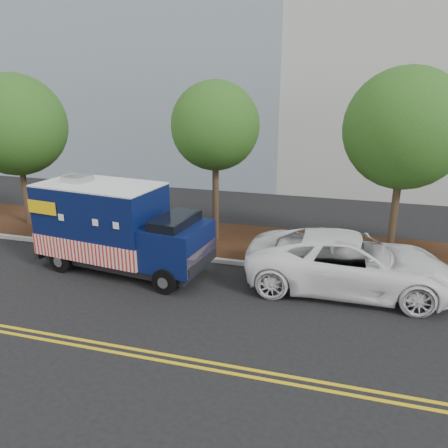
# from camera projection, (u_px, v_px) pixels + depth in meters

# --- Properties ---
(ground) EXTENTS (120.00, 120.00, 0.00)m
(ground) POSITION_uv_depth(u_px,v_px,m) (163.00, 272.00, 15.27)
(ground) COLOR black
(ground) RESTS_ON ground
(curb) EXTENTS (120.00, 0.18, 0.15)m
(curb) POSITION_uv_depth(u_px,v_px,m) (178.00, 256.00, 16.53)
(curb) COLOR #9E9E99
(curb) RESTS_ON ground
(mulch_strip) EXTENTS (120.00, 4.00, 0.15)m
(mulch_strip) POSITION_uv_depth(u_px,v_px,m) (196.00, 238.00, 18.45)
(mulch_strip) COLOR black
(mulch_strip) RESTS_ON ground
(centerline_near) EXTENTS (120.00, 0.10, 0.01)m
(centerline_near) POSITION_uv_depth(u_px,v_px,m) (94.00, 342.00, 11.21)
(centerline_near) COLOR gold
(centerline_near) RESTS_ON ground
(centerline_far) EXTENTS (120.00, 0.10, 0.01)m
(centerline_far) POSITION_uv_depth(u_px,v_px,m) (88.00, 347.00, 10.98)
(centerline_far) COLOR gold
(centerline_far) RESTS_ON ground
(tree_a) EXTENTS (4.32, 4.32, 6.74)m
(tree_a) POSITION_uv_depth(u_px,v_px,m) (15.00, 125.00, 18.68)
(tree_a) COLOR #38281C
(tree_a) RESTS_ON ground
(tree_b) EXTENTS (3.41, 3.41, 6.45)m
(tree_b) POSITION_uv_depth(u_px,v_px,m) (215.00, 126.00, 16.67)
(tree_b) COLOR #38281C
(tree_b) RESTS_ON ground
(tree_c) EXTENTS (4.02, 4.02, 6.89)m
(tree_c) POSITION_uv_depth(u_px,v_px,m) (405.00, 129.00, 14.38)
(tree_c) COLOR #38281C
(tree_c) RESTS_ON ground
(sign_post) EXTENTS (0.06, 0.06, 2.40)m
(sign_post) POSITION_uv_depth(u_px,v_px,m) (65.00, 214.00, 17.86)
(sign_post) COLOR #473828
(sign_post) RESTS_ON ground
(food_truck) EXTENTS (6.40, 3.05, 3.25)m
(food_truck) POSITION_uv_depth(u_px,v_px,m) (115.00, 229.00, 15.18)
(food_truck) COLOR black
(food_truck) RESTS_ON ground
(white_car) EXTENTS (6.57, 3.13, 1.81)m
(white_car) POSITION_uv_depth(u_px,v_px,m) (350.00, 262.00, 13.84)
(white_car) COLOR white
(white_car) RESTS_ON ground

